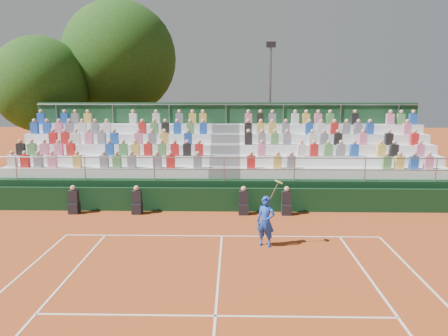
{
  "coord_description": "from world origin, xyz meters",
  "views": [
    {
      "loc": [
        0.39,
        -14.61,
        5.05
      ],
      "look_at": [
        0.0,
        3.5,
        1.8
      ],
      "focal_mm": 35.0,
      "sensor_mm": 36.0,
      "label": 1
    }
  ],
  "objects_px": {
    "tree_west": "(40,85)",
    "tree_east": "(119,59)",
    "floodlight_mast": "(270,95)",
    "tennis_player": "(266,221)"
  },
  "relations": [
    {
      "from": "tennis_player",
      "to": "tree_west",
      "type": "relative_size",
      "value": 0.27
    },
    {
      "from": "floodlight_mast",
      "to": "tree_west",
      "type": "bearing_deg",
      "value": -170.49
    },
    {
      "from": "tennis_player",
      "to": "floodlight_mast",
      "type": "xyz_separation_m",
      "value": [
        1.3,
        14.88,
        3.86
      ]
    },
    {
      "from": "floodlight_mast",
      "to": "tennis_player",
      "type": "bearing_deg",
      "value": -94.98
    },
    {
      "from": "tennis_player",
      "to": "tree_west",
      "type": "bearing_deg",
      "value": 135.08
    },
    {
      "from": "tennis_player",
      "to": "floodlight_mast",
      "type": "height_order",
      "value": "floodlight_mast"
    },
    {
      "from": "tree_west",
      "to": "tree_east",
      "type": "bearing_deg",
      "value": 35.45
    },
    {
      "from": "tennis_player",
      "to": "tree_east",
      "type": "distance_m",
      "value": 18.71
    },
    {
      "from": "tree_west",
      "to": "floodlight_mast",
      "type": "xyz_separation_m",
      "value": [
        13.88,
        2.33,
        -0.66
      ]
    },
    {
      "from": "tree_west",
      "to": "tree_east",
      "type": "xyz_separation_m",
      "value": [
        4.06,
        2.89,
        1.71
      ]
    }
  ]
}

